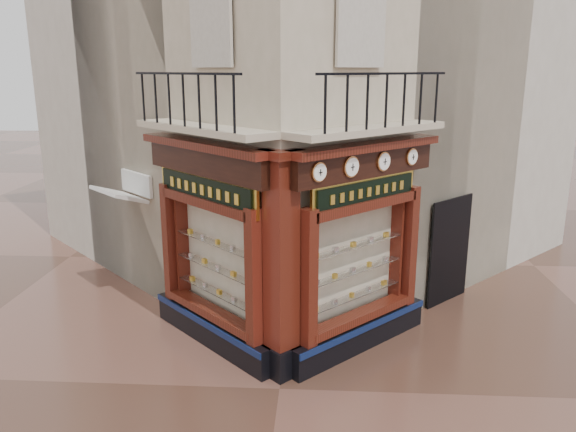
# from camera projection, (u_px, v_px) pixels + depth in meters

# --- Properties ---
(ground) EXTENTS (80.00, 80.00, 0.00)m
(ground) POSITION_uv_depth(u_px,v_px,m) (279.00, 389.00, 9.45)
(ground) COLOR #4C2F23
(ground) RESTS_ON ground
(main_building) EXTENTS (11.31, 11.31, 12.00)m
(main_building) POSITION_uv_depth(u_px,v_px,m) (297.00, 37.00, 13.88)
(main_building) COLOR beige
(main_building) RESTS_ON ground
(neighbour_left) EXTENTS (11.31, 11.31, 11.00)m
(neighbour_left) POSITION_uv_depth(u_px,v_px,m) (217.00, 60.00, 16.54)
(neighbour_left) COLOR beige
(neighbour_left) RESTS_ON ground
(neighbour_right) EXTENTS (11.31, 11.31, 11.00)m
(neighbour_right) POSITION_uv_depth(u_px,v_px,m) (386.00, 59.00, 16.26)
(neighbour_right) COLOR beige
(neighbour_right) RESTS_ON ground
(shopfront_left) EXTENTS (2.86, 2.86, 3.98)m
(shopfront_left) POSITION_uv_depth(u_px,v_px,m) (211.00, 247.00, 10.55)
(shopfront_left) COLOR black
(shopfront_left) RESTS_ON ground
(shopfront_right) EXTENTS (2.86, 2.86, 3.98)m
(shopfront_right) POSITION_uv_depth(u_px,v_px,m) (361.00, 250.00, 10.39)
(shopfront_right) COLOR black
(shopfront_right) RESTS_ON ground
(corner_pilaster) EXTENTS (0.85, 0.85, 3.98)m
(corner_pilaster) POSITION_uv_depth(u_px,v_px,m) (281.00, 270.00, 9.44)
(corner_pilaster) COLOR black
(corner_pilaster) RESTS_ON ground
(balcony) EXTENTS (5.94, 2.97, 1.03)m
(balcony) POSITION_uv_depth(u_px,v_px,m) (285.00, 128.00, 9.82)
(balcony) COLOR beige
(balcony) RESTS_ON ground
(clock_a) EXTENTS (0.26, 0.26, 0.32)m
(clock_a) POSITION_uv_depth(u_px,v_px,m) (319.00, 172.00, 8.99)
(clock_a) COLOR #CC8344
(clock_a) RESTS_ON ground
(clock_b) EXTENTS (0.29, 0.29, 0.37)m
(clock_b) POSITION_uv_depth(u_px,v_px,m) (351.00, 167.00, 9.49)
(clock_b) COLOR #CC8344
(clock_b) RESTS_ON ground
(clock_c) EXTENTS (0.28, 0.28, 0.35)m
(clock_c) POSITION_uv_depth(u_px,v_px,m) (384.00, 161.00, 10.04)
(clock_c) COLOR #CC8344
(clock_c) RESTS_ON ground
(clock_d) EXTENTS (0.26, 0.26, 0.32)m
(clock_d) POSITION_uv_depth(u_px,v_px,m) (412.00, 157.00, 10.58)
(clock_d) COLOR #CC8344
(clock_d) RESTS_ON ground
(awning) EXTENTS (1.53, 1.53, 0.34)m
(awning) POSITION_uv_depth(u_px,v_px,m) (127.00, 298.00, 13.23)
(awning) COLOR silver
(awning) RESTS_ON ground
(signboard_left) EXTENTS (2.20, 2.20, 0.59)m
(signboard_left) POSITION_uv_depth(u_px,v_px,m) (205.00, 189.00, 10.22)
(signboard_left) COLOR yellow
(signboard_left) RESTS_ON ground
(signboard_right) EXTENTS (1.96, 1.96, 0.52)m
(signboard_right) POSITION_uv_depth(u_px,v_px,m) (366.00, 191.00, 10.05)
(signboard_right) COLOR yellow
(signboard_right) RESTS_ON ground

